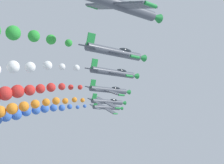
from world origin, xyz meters
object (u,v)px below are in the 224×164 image
at_px(airplane_left_inner, 108,102).
at_px(airplane_right_outer, 116,52).
at_px(airplane_right_inner, 109,90).
at_px(airplane_trailing, 123,6).
at_px(airplane_left_outer, 114,73).
at_px(airplane_lead, 107,107).

relative_size(airplane_left_inner, airplane_right_outer, 1.00).
bearing_deg(airplane_right_inner, airplane_right_outer, -36.32).
bearing_deg(airplane_trailing, airplane_left_outer, 142.81).
distance_m(airplane_lead, airplane_left_outer, 33.38).
bearing_deg(airplane_left_outer, airplane_trailing, -37.19).
distance_m(airplane_right_inner, airplane_left_outer, 10.42).
xyz_separation_m(airplane_left_outer, airplane_trailing, (17.04, -12.93, 2.87)).
relative_size(airplane_lead, airplane_left_inner, 1.00).
height_order(airplane_left_inner, airplane_right_inner, airplane_right_inner).
height_order(airplane_left_inner, airplane_trailing, airplane_trailing).
bearing_deg(airplane_trailing, airplane_right_inner, 143.80).
bearing_deg(airplane_right_inner, airplane_left_outer, -34.14).
relative_size(airplane_right_inner, airplane_left_outer, 1.00).
xyz_separation_m(airplane_lead, airplane_trailing, (43.80, -32.52, 6.66)).
relative_size(airplane_right_inner, airplane_right_outer, 1.00).
distance_m(airplane_right_inner, airplane_trailing, 31.98).
xyz_separation_m(airplane_left_inner, airplane_left_outer, (17.59, -12.61, 3.15)).
xyz_separation_m(airplane_left_inner, airplane_trailing, (34.63, -25.53, 6.02)).
bearing_deg(airplane_lead, airplane_right_inner, -37.15).
bearing_deg(airplane_left_inner, airplane_trailing, -36.40).
relative_size(airplane_lead, airplane_left_outer, 1.00).
xyz_separation_m(airplane_right_inner, airplane_trailing, (25.54, -18.69, 4.59)).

